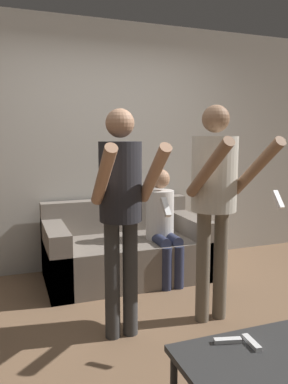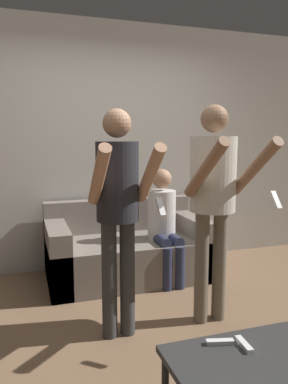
{
  "view_description": "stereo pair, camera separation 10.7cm",
  "coord_description": "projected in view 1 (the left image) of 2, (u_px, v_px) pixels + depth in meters",
  "views": [
    {
      "loc": [
        -1.02,
        -2.35,
        1.45
      ],
      "look_at": [
        0.09,
        0.68,
        0.98
      ],
      "focal_mm": 35.0,
      "sensor_mm": 36.0,
      "label": 1
    },
    {
      "loc": [
        -0.91,
        -2.38,
        1.45
      ],
      "look_at": [
        0.09,
        0.68,
        0.98
      ],
      "focal_mm": 35.0,
      "sensor_mm": 36.0,
      "label": 2
    }
  ],
  "objects": [
    {
      "name": "remote_near",
      "position": [
        252.0,
        342.0,
        2.0
      ],
      "size": [
        0.05,
        0.15,
        0.02
      ],
      "color": "white",
      "rests_on": "coffee_table"
    },
    {
      "name": "person_seated",
      "position": [
        162.0,
        221.0,
        3.77
      ],
      "size": [
        0.29,
        0.52,
        1.14
      ],
      "color": "#282D47",
      "rests_on": "ground_plane"
    },
    {
      "name": "coffee_table",
      "position": [
        268.0,
        366.0,
        1.87
      ],
      "size": [
        0.87,
        0.61,
        0.35
      ],
      "color": "#2D2D2D",
      "rests_on": "ground_plane"
    },
    {
      "name": "person_standing_left",
      "position": [
        121.0,
        201.0,
        2.61
      ],
      "size": [
        0.42,
        0.61,
        1.65
      ],
      "color": "#383838",
      "rests_on": "ground_plane"
    },
    {
      "name": "remote_far",
      "position": [
        228.0,
        341.0,
        2.02
      ],
      "size": [
        0.15,
        0.07,
        0.02
      ],
      "color": "white",
      "rests_on": "coffee_table"
    },
    {
      "name": "person_standing_right",
      "position": [
        215.0,
        188.0,
        2.85
      ],
      "size": [
        0.47,
        0.72,
        1.69
      ],
      "color": "#6B6051",
      "rests_on": "ground_plane"
    },
    {
      "name": "ground_plane",
      "position": [
        164.0,
        337.0,
        2.74
      ],
      "size": [
        14.0,
        14.0,
        0.0
      ],
      "primitive_type": "plane",
      "color": "brown"
    },
    {
      "name": "couch",
      "position": [
        125.0,
        251.0,
        3.9
      ],
      "size": [
        1.63,
        0.89,
        0.78
      ],
      "color": "slate",
      "rests_on": "ground_plane"
    },
    {
      "name": "wall_back",
      "position": [
        104.0,
        147.0,
        4.16
      ],
      "size": [
        6.4,
        0.06,
        2.7
      ],
      "color": "#B7B2A8",
      "rests_on": "ground_plane"
    }
  ]
}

